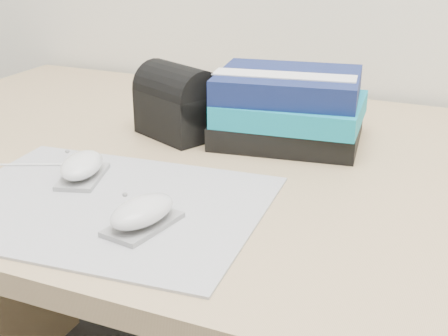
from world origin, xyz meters
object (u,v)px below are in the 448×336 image
at_px(mouse_front, 142,213).
at_px(pouch, 178,102).
at_px(desk, 322,288).
at_px(mouse_rear, 82,167).
at_px(book_stack, 289,108).

height_order(mouse_front, pouch, pouch).
bearing_deg(pouch, desk, 2.02).
bearing_deg(desk, mouse_rear, -140.77).
distance_m(desk, mouse_rear, 0.45).
distance_m(mouse_rear, book_stack, 0.34).
height_order(mouse_rear, pouch, pouch).
bearing_deg(mouse_front, desk, 67.12).
height_order(mouse_front, book_stack, book_stack).
xyz_separation_m(desk, pouch, (-0.25, -0.01, 0.29)).
xyz_separation_m(desk, mouse_front, (-0.14, -0.32, 0.25)).
bearing_deg(mouse_rear, desk, 39.23).
xyz_separation_m(desk, mouse_rear, (-0.28, -0.23, 0.25)).
distance_m(mouse_rear, pouch, 0.23).
distance_m(desk, mouse_front, 0.43).
height_order(desk, mouse_front, mouse_front).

